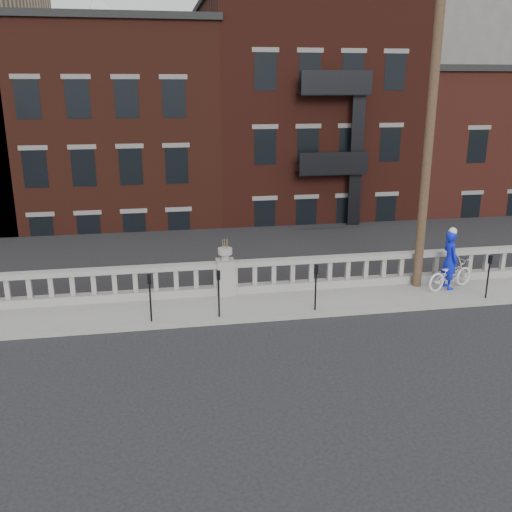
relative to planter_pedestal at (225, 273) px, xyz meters
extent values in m
plane|color=black|center=(0.00, -3.95, -0.83)|extent=(120.00, 120.00, 0.00)
cube|color=gray|center=(0.00, -0.95, -0.76)|extent=(32.00, 2.20, 0.15)
cube|color=gray|center=(0.00, 0.00, -0.56)|extent=(28.00, 0.34, 0.25)
cube|color=gray|center=(0.00, 0.00, 0.27)|extent=(28.00, 0.34, 0.16)
cube|color=gray|center=(0.00, 0.00, -0.13)|extent=(0.55, 0.55, 1.10)
cylinder|color=gray|center=(0.00, 0.00, 0.52)|extent=(0.24, 0.24, 0.20)
cylinder|color=gray|center=(0.00, 0.00, 0.70)|extent=(0.44, 0.44, 0.18)
cube|color=#605E59|center=(0.00, 0.35, -3.26)|extent=(36.00, 0.50, 5.15)
cube|color=black|center=(0.00, 22.00, -6.08)|extent=(80.00, 44.00, 0.50)
cube|color=#595651|center=(-2.00, 4.50, -3.83)|extent=(16.00, 7.00, 4.00)
cube|color=#595651|center=(22.00, 29.00, 3.17)|extent=(14.00, 14.00, 18.00)
cube|color=#401A12|center=(-4.00, 16.00, 1.17)|extent=(10.00, 14.00, 14.00)
cube|color=black|center=(-4.00, 16.00, 8.32)|extent=(10.30, 14.30, 0.30)
cube|color=#3D1710|center=(6.00, 16.00, 1.92)|extent=(10.00, 14.00, 15.50)
cube|color=black|center=(6.00, 16.00, 9.82)|extent=(10.30, 14.30, 0.30)
cube|color=#56231A|center=(16.00, 16.00, 0.17)|extent=(10.00, 14.00, 12.00)
cube|color=black|center=(16.00, 16.00, 6.32)|extent=(10.30, 14.30, 0.30)
cylinder|color=#422D1E|center=(6.20, -0.35, 4.32)|extent=(0.28, 0.28, 10.00)
cylinder|color=black|center=(-2.30, -1.80, -0.13)|extent=(0.05, 0.05, 1.10)
cube|color=black|center=(-2.30, -1.80, 0.55)|extent=(0.10, 0.08, 0.26)
cube|color=black|center=(-2.30, -1.85, 0.59)|extent=(0.06, 0.01, 0.08)
cylinder|color=black|center=(-0.42, -1.80, -0.13)|extent=(0.05, 0.05, 1.10)
cube|color=black|center=(-0.42, -1.80, 0.55)|extent=(0.10, 0.08, 0.26)
cube|color=black|center=(-0.42, -1.85, 0.59)|extent=(0.06, 0.01, 0.08)
cylinder|color=black|center=(2.37, -1.80, -0.13)|extent=(0.05, 0.05, 1.10)
cube|color=black|center=(2.37, -1.80, 0.55)|extent=(0.10, 0.08, 0.26)
cube|color=black|center=(2.37, -1.85, 0.59)|extent=(0.06, 0.01, 0.08)
cylinder|color=black|center=(7.78, -1.80, -0.13)|extent=(0.05, 0.05, 1.10)
cube|color=black|center=(7.78, -1.80, 0.55)|extent=(0.10, 0.08, 0.26)
cube|color=black|center=(7.78, -1.85, 0.59)|extent=(0.06, 0.01, 0.08)
imported|color=white|center=(7.10, -0.80, -0.20)|extent=(1.93, 1.21, 0.96)
imported|color=#0D1BCD|center=(7.07, -0.75, 0.26)|extent=(0.46, 0.70, 1.89)
camera|label=1|loc=(-2.03, -16.61, 5.58)|focal=40.00mm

